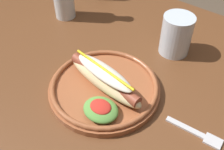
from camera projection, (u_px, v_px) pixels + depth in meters
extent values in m
cube|color=brown|center=(123.00, 79.00, 0.69)|extent=(1.34, 0.85, 0.04)
cylinder|color=brown|center=(72.00, 45.00, 1.40)|extent=(0.06, 0.06, 0.70)
cylinder|color=#9E5633|center=(104.00, 88.00, 0.63)|extent=(0.26, 0.26, 0.02)
torus|color=#9E5633|center=(104.00, 85.00, 0.62)|extent=(0.25, 0.25, 0.01)
ellipsoid|color=beige|center=(104.00, 80.00, 0.61)|extent=(0.23, 0.07, 0.04)
cylinder|color=brown|center=(104.00, 78.00, 0.61)|extent=(0.21, 0.05, 0.03)
ellipsoid|color=silver|center=(104.00, 72.00, 0.59)|extent=(0.17, 0.06, 0.02)
cylinder|color=yellow|center=(104.00, 69.00, 0.59)|extent=(0.18, 0.03, 0.01)
ellipsoid|color=#5B9942|center=(101.00, 110.00, 0.56)|extent=(0.08, 0.07, 0.02)
ellipsoid|color=red|center=(101.00, 107.00, 0.55)|extent=(0.05, 0.04, 0.01)
cube|color=silver|center=(185.00, 127.00, 0.56)|extent=(0.09, 0.02, 0.00)
cube|color=silver|center=(213.00, 141.00, 0.53)|extent=(0.04, 0.03, 0.00)
cylinder|color=silver|center=(176.00, 35.00, 0.71)|extent=(0.08, 0.08, 0.11)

